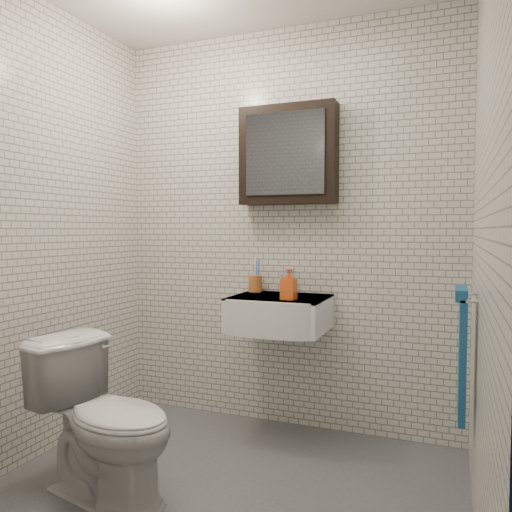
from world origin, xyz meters
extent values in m
cube|color=#4F5257|center=(0.00, 0.00, 0.01)|extent=(2.20, 2.00, 0.01)
cube|color=silver|center=(0.00, 1.00, 1.25)|extent=(2.20, 0.02, 2.50)
cube|color=silver|center=(0.00, -1.00, 1.25)|extent=(2.20, 0.02, 2.50)
cube|color=silver|center=(-1.10, 0.00, 1.25)|extent=(0.02, 2.00, 2.50)
cube|color=silver|center=(1.10, 0.00, 1.25)|extent=(0.02, 2.00, 2.50)
cube|color=white|center=(0.05, 0.78, 0.75)|extent=(0.55, 0.45, 0.20)
cylinder|color=silver|center=(0.05, 0.80, 0.84)|extent=(0.31, 0.31, 0.02)
cylinder|color=silver|center=(0.05, 0.80, 0.85)|extent=(0.04, 0.04, 0.01)
cube|color=white|center=(0.05, 0.78, 0.84)|extent=(0.55, 0.45, 0.01)
cylinder|color=silver|center=(0.05, 0.94, 0.88)|extent=(0.06, 0.06, 0.06)
cylinder|color=silver|center=(0.05, 0.94, 0.94)|extent=(0.03, 0.03, 0.08)
cylinder|color=silver|center=(0.05, 0.88, 0.97)|extent=(0.02, 0.12, 0.02)
cube|color=silver|center=(0.05, 0.97, 0.99)|extent=(0.02, 0.09, 0.01)
cube|color=black|center=(0.05, 0.93, 1.70)|extent=(0.60, 0.14, 0.60)
cube|color=#3F444C|center=(0.05, 0.85, 1.70)|extent=(0.49, 0.01, 0.49)
cylinder|color=silver|center=(1.06, 0.35, 0.95)|extent=(0.02, 0.30, 0.02)
cylinder|color=silver|center=(1.08, 0.48, 0.95)|extent=(0.04, 0.02, 0.02)
cylinder|color=silver|center=(1.08, 0.22, 0.95)|extent=(0.04, 0.02, 0.02)
cube|color=#215E9A|center=(1.05, 0.35, 0.68)|extent=(0.03, 0.26, 0.54)
cube|color=#215E9A|center=(1.04, 0.35, 0.96)|extent=(0.05, 0.26, 0.05)
cylinder|color=#B0642C|center=(-0.17, 0.92, 0.90)|extent=(0.09, 0.09, 0.10)
cylinder|color=white|center=(-0.18, 0.91, 0.97)|extent=(0.02, 0.03, 0.20)
cylinder|color=#4270D5|center=(-0.15, 0.92, 0.96)|extent=(0.02, 0.02, 0.18)
cylinder|color=white|center=(-0.17, 0.94, 0.98)|extent=(0.02, 0.04, 0.21)
cylinder|color=#4270D5|center=(-0.15, 0.93, 0.96)|extent=(0.03, 0.04, 0.19)
imported|color=orange|center=(0.14, 0.66, 0.94)|extent=(0.08, 0.08, 0.17)
imported|color=white|center=(-0.47, -0.16, 0.37)|extent=(0.79, 0.55, 0.73)
camera|label=1|loc=(0.99, -2.00, 1.24)|focal=35.00mm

